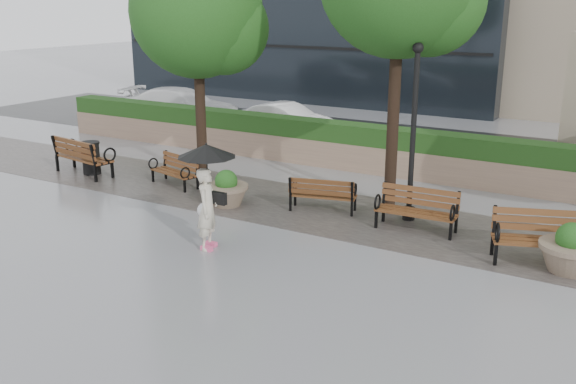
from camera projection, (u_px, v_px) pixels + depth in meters
The scene contains 17 objects.
ground at pixel (240, 248), 13.05m from camera, with size 100.00×100.00×0.00m, color gray.
cobble_strip at pixel (310, 208), 15.52m from camera, with size 28.00×3.20×0.01m, color #383330.
hedge_wall at pixel (377, 150), 18.63m from camera, with size 24.00×0.80×1.35m.
asphalt_street at pixel (421, 146), 22.12m from camera, with size 40.00×7.00×0.00m, color black.
bench_0 at pixel (84, 164), 18.41m from camera, with size 2.09×1.08×1.07m.
bench_1 at pixel (175, 177), 17.34m from camera, with size 1.62×0.95×0.82m.
bench_2 at pixel (323, 201), 15.25m from camera, with size 1.66×1.00×0.84m.
bench_3 at pixel (416, 219), 13.95m from camera, with size 1.77×0.78×0.93m.
bench_4 at pixel (543, 249), 12.20m from camera, with size 2.01×1.35×1.01m.
planter_left at pixel (226, 192), 15.64m from camera, with size 1.07×1.07×0.90m.
planter_right at pixel (570, 253), 11.80m from camera, with size 1.14×1.14×0.96m.
trash_bin at pixel (91, 159), 18.46m from camera, with size 0.54×0.54×0.90m, color black.
lamppost at pixel (413, 145), 14.22m from camera, with size 0.28×0.28×3.99m.
tree_0 at pixel (203, 16), 16.69m from camera, with size 3.55×3.47×6.30m.
car_left at pixel (182, 106), 25.91m from camera, with size 2.01×4.95×1.44m, color white.
car_right at pixel (287, 120), 23.54m from camera, with size 1.28×3.67×1.21m, color white.
pedestrian at pixel (207, 186), 12.70m from camera, with size 1.17×1.17×2.14m.
Camera 1 is at (7.03, -9.98, 4.85)m, focal length 40.00 mm.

